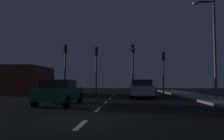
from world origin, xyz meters
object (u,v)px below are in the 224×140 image
(traffic_signal_center_left, at_px, (96,61))
(traffic_signal_center_right, at_px, (133,60))
(traffic_signal_far_right, at_px, (163,64))
(car_stopped_ahead, at_px, (141,89))
(street_lamp_right, at_px, (211,40))
(car_adjacent_lane, at_px, (60,92))
(traffic_signal_far_left, at_px, (65,60))

(traffic_signal_center_left, relative_size, traffic_signal_center_right, 0.96)
(traffic_signal_far_right, relative_size, car_stopped_ahead, 1.08)
(traffic_signal_center_left, xyz_separation_m, street_lamp_right, (9.49, -6.86, 0.85))
(traffic_signal_center_right, height_order, car_adjacent_lane, traffic_signal_center_right)
(traffic_signal_far_right, xyz_separation_m, car_adjacent_lane, (-7.63, -11.01, -2.44))
(street_lamp_right, bearing_deg, car_stopped_ahead, 160.26)
(traffic_signal_far_left, xyz_separation_m, traffic_signal_center_right, (7.30, -0.00, -0.04))
(traffic_signal_center_left, xyz_separation_m, traffic_signal_far_right, (7.07, -0.00, -0.38))
(traffic_signal_far_left, bearing_deg, traffic_signal_center_right, -0.00)
(traffic_signal_center_left, height_order, traffic_signal_center_right, traffic_signal_center_right)
(traffic_signal_far_right, bearing_deg, car_stopped_ahead, -117.42)
(traffic_signal_center_left, distance_m, car_adjacent_lane, 11.38)
(car_stopped_ahead, bearing_deg, traffic_signal_center_left, 131.39)
(traffic_signal_center_left, bearing_deg, car_adjacent_lane, -92.88)
(traffic_signal_far_left, relative_size, traffic_signal_center_left, 1.06)
(street_lamp_right, bearing_deg, traffic_signal_center_left, 144.14)
(traffic_signal_far_left, xyz_separation_m, car_adjacent_lane, (2.83, -11.01, -3.01))
(car_stopped_ahead, bearing_deg, traffic_signal_far_right, 62.58)
(traffic_signal_center_right, xyz_separation_m, traffic_signal_far_right, (3.16, -0.00, -0.53))
(traffic_signal_far_right, relative_size, street_lamp_right, 0.61)
(traffic_signal_far_right, bearing_deg, car_adjacent_lane, -124.71)
(traffic_signal_center_right, xyz_separation_m, street_lamp_right, (5.57, -6.86, 0.70))
(traffic_signal_far_right, distance_m, street_lamp_right, 7.38)
(traffic_signal_far_left, relative_size, car_stopped_ahead, 1.29)
(car_stopped_ahead, bearing_deg, traffic_signal_far_left, 147.20)
(traffic_signal_far_right, height_order, car_adjacent_lane, traffic_signal_far_right)
(traffic_signal_far_left, relative_size, traffic_signal_far_right, 1.20)
(traffic_signal_center_left, xyz_separation_m, car_adjacent_lane, (-0.55, -11.01, -2.82))
(traffic_signal_center_right, xyz_separation_m, car_adjacent_lane, (-4.47, -11.01, -2.97))
(car_stopped_ahead, distance_m, car_adjacent_lane, 7.78)
(traffic_signal_center_left, height_order, car_stopped_ahead, traffic_signal_center_left)
(traffic_signal_center_left, bearing_deg, traffic_signal_far_left, 179.99)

